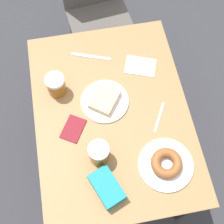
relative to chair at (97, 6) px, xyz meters
The scene contains 12 objects.
ground_plane 1.00m from the chair, 93.79° to the right, with size 8.00×8.00×0.00m, color #333338.
table 0.86m from the chair, 93.79° to the right, with size 0.75×1.03×0.70m.
chair is the anchor object (origin of this frame).
plate_with_cake 0.81m from the chair, 95.84° to the right, with size 0.24×0.24×0.04m.
plate_with_donut 1.17m from the chair, 83.24° to the right, with size 0.25×0.25×0.05m.
beer_mug_left 1.08m from the chair, 98.23° to the right, with size 0.09×0.09×0.11m.
beer_mug_center 0.77m from the chair, 114.07° to the right, with size 0.09×0.09×0.11m.
napkin_folded 0.65m from the chair, 77.25° to the right, with size 0.18×0.16×0.00m.
fork 0.94m from the chair, 79.75° to the right, with size 0.09×0.15×0.00m.
knife 0.54m from the chair, 101.86° to the right, with size 0.21×0.09×0.00m.
passport_near_edge 0.94m from the chair, 105.74° to the right, with size 0.14×0.15×0.01m.
blue_pouch 1.22m from the chair, 96.84° to the right, with size 0.15×0.19×0.06m.
Camera 1 is at (-0.11, -0.60, 2.08)m, focal length 50.00 mm.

